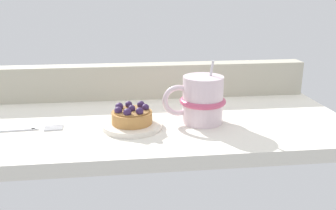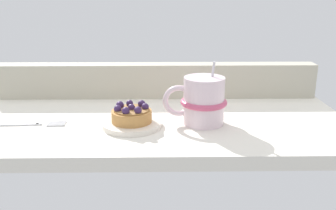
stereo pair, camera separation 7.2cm
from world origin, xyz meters
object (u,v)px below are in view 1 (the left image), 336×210
object	(u,v)px
dessert_plate	(132,126)
dessert_fork	(21,129)
coffee_mug	(201,100)
raspberry_tart	(132,116)

from	to	relation	value
dessert_plate	dessert_fork	xyz separation A→B (cm)	(-21.22, 1.11, -0.18)
dessert_fork	coffee_mug	bearing A→B (deg)	0.82
coffee_mug	dessert_fork	bearing A→B (deg)	-179.18
coffee_mug	dessert_fork	distance (cm)	35.41
raspberry_tart	coffee_mug	xyz separation A→B (cm)	(13.93, 1.60, 2.17)
coffee_mug	dessert_plate	bearing A→B (deg)	-173.40
coffee_mug	dessert_fork	size ratio (longest dim) A/B	0.78
dessert_plate	coffee_mug	distance (cm)	14.63
dessert_plate	dessert_fork	bearing A→B (deg)	177.01
dessert_plate	coffee_mug	bearing A→B (deg)	6.60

